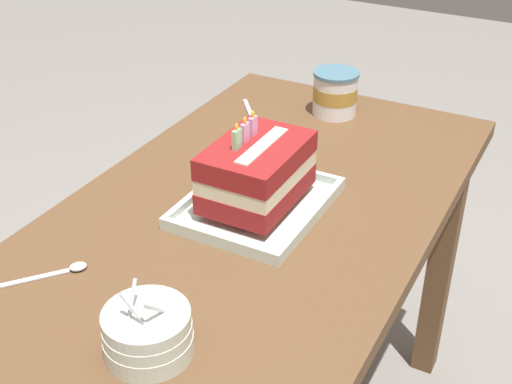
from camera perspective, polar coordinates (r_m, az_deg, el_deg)
The scene contains 7 objects.
dining_table at distance 1.39m, azimuth -0.05°, elevation -5.18°, with size 1.18×0.67×0.77m.
foil_tray at distance 1.30m, azimuth 0.06°, elevation -1.07°, with size 0.29×0.24×0.02m.
birthday_cake at distance 1.27m, azimuth 0.05°, elevation 1.73°, with size 0.21×0.15×0.16m.
bowl_stack at distance 0.99m, azimuth -8.96°, elevation -11.43°, with size 0.13×0.13×0.11m.
ice_cream_tub at distance 1.67m, azimuth 6.58°, elevation 8.17°, with size 0.11×0.11×0.11m.
serving_spoon_near_tray at distance 1.18m, azimuth -15.62°, elevation -6.27°, with size 0.12×0.11×0.01m.
serving_spoon_by_bowls at distance 1.66m, azimuth -0.34°, elevation 6.27°, with size 0.13×0.10×0.01m.
Camera 1 is at (-0.99, -0.53, 1.47)m, focal length 48.30 mm.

